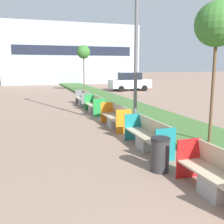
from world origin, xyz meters
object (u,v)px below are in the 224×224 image
at_px(street_lamp_post, 137,7).
at_px(bench_teal_frame, 148,138).
at_px(bench_red_frame, 219,180).
at_px(litter_bin, 160,154).
at_px(bench_green_frame, 95,107).
at_px(sapling_tree_near, 217,25).
at_px(bench_orange_frame, 116,119).
at_px(bench_grey_frame, 83,100).
at_px(sapling_tree_far, 84,52).
at_px(parked_car_distant, 130,82).

bearing_deg(street_lamp_post, bench_teal_frame, -103.88).
xyz_separation_m(bench_red_frame, bench_teal_frame, (0.00, 3.20, 0.01)).
height_order(litter_bin, street_lamp_post, street_lamp_post).
bearing_deg(bench_teal_frame, bench_green_frame, 90.02).
height_order(street_lamp_post, sapling_tree_near, street_lamp_post).
distance_m(bench_orange_frame, sapling_tree_near, 5.31).
xyz_separation_m(bench_grey_frame, sapling_tree_far, (1.97, 8.80, 3.48)).
relative_size(bench_orange_frame, litter_bin, 2.50).
bearing_deg(litter_bin, bench_orange_frame, 84.18).
relative_size(bench_red_frame, bench_teal_frame, 0.88).
distance_m(bench_orange_frame, litter_bin, 4.81).
bearing_deg(bench_grey_frame, sapling_tree_near, -78.88).
height_order(bench_grey_frame, street_lamp_post, street_lamp_post).
xyz_separation_m(bench_teal_frame, sapling_tree_far, (1.96, 18.39, 3.47)).
distance_m(bench_grey_frame, parked_car_distant, 10.80).
relative_size(bench_green_frame, sapling_tree_near, 0.47).
xyz_separation_m(sapling_tree_near, sapling_tree_far, (0.00, 18.82, 0.05)).
distance_m(sapling_tree_far, parked_car_distant, 5.57).
bearing_deg(bench_red_frame, street_lamp_post, 83.82).
bearing_deg(bench_grey_frame, bench_green_frame, -89.95).
distance_m(litter_bin, sapling_tree_far, 20.49).
height_order(bench_grey_frame, parked_car_distant, parked_car_distant).
xyz_separation_m(bench_green_frame, sapling_tree_far, (1.97, 11.75, 3.47)).
xyz_separation_m(bench_orange_frame, street_lamp_post, (0.61, -0.65, 4.42)).
xyz_separation_m(bench_grey_frame, sapling_tree_near, (1.97, -10.02, 3.43)).
height_order(bench_red_frame, bench_grey_frame, same).
xyz_separation_m(bench_teal_frame, street_lamp_post, (0.61, 2.47, 4.41)).
relative_size(bench_teal_frame, sapling_tree_near, 0.51).
xyz_separation_m(bench_green_frame, litter_bin, (-0.49, -8.30, 0.06)).
bearing_deg(litter_bin, bench_teal_frame, 73.63).
distance_m(bench_red_frame, bench_green_frame, 9.83).
bearing_deg(bench_grey_frame, litter_bin, -92.47).
height_order(bench_green_frame, sapling_tree_far, sapling_tree_far).
bearing_deg(bench_green_frame, sapling_tree_near, -74.46).
xyz_separation_m(street_lamp_post, sapling_tree_near, (1.35, -2.91, -1.00)).
xyz_separation_m(bench_orange_frame, parked_car_distant, (6.69, 14.92, 0.54)).
relative_size(bench_red_frame, bench_orange_frame, 0.94).
bearing_deg(bench_red_frame, bench_green_frame, 89.99).
bearing_deg(litter_bin, bench_red_frame, -72.38).
relative_size(bench_grey_frame, street_lamp_post, 0.22).
distance_m(bench_teal_frame, bench_grey_frame, 9.58).
bearing_deg(bench_orange_frame, litter_bin, -95.82).
bearing_deg(bench_green_frame, litter_bin, -93.36).
height_order(bench_teal_frame, street_lamp_post, street_lamp_post).
bearing_deg(bench_red_frame, sapling_tree_far, 84.79).
bearing_deg(street_lamp_post, bench_grey_frame, 94.94).
distance_m(bench_grey_frame, street_lamp_post, 8.40).
xyz_separation_m(street_lamp_post, parked_car_distant, (6.08, 15.57, -3.87)).
xyz_separation_m(bench_red_frame, sapling_tree_far, (1.97, 21.58, 3.47)).
relative_size(bench_red_frame, street_lamp_post, 0.23).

